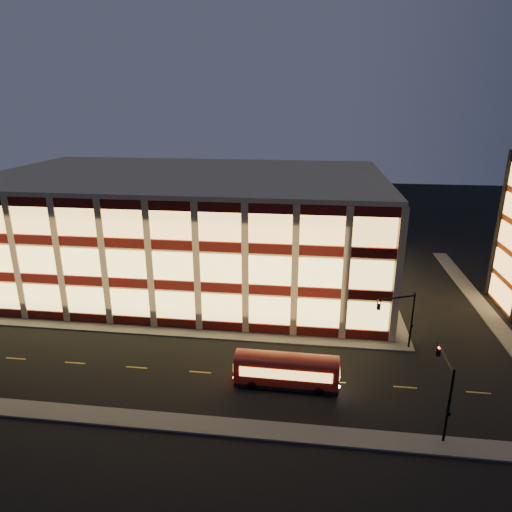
# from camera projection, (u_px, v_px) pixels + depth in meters

# --- Properties ---
(ground) EXTENTS (200.00, 200.00, 0.00)m
(ground) POSITION_uv_depth(u_px,v_px,m) (177.00, 337.00, 47.36)
(ground) COLOR black
(ground) RESTS_ON ground
(sidewalk_office_south) EXTENTS (54.00, 2.00, 0.15)m
(sidewalk_office_south) POSITION_uv_depth(u_px,v_px,m) (152.00, 330.00, 48.63)
(sidewalk_office_south) COLOR #514F4C
(sidewalk_office_south) RESTS_ON ground
(sidewalk_office_east) EXTENTS (2.00, 30.00, 0.15)m
(sidewalk_office_east) POSITION_uv_depth(u_px,v_px,m) (382.00, 286.00, 60.51)
(sidewalk_office_east) COLOR #514F4C
(sidewalk_office_east) RESTS_ON ground
(sidewalk_tower_west) EXTENTS (2.00, 30.00, 0.15)m
(sidewalk_tower_west) POSITION_uv_depth(u_px,v_px,m) (469.00, 290.00, 59.17)
(sidewalk_tower_west) COLOR #514F4C
(sidewalk_tower_west) RESTS_ON ground
(sidewalk_near) EXTENTS (100.00, 2.00, 0.15)m
(sidewalk_near) POSITION_uv_depth(u_px,v_px,m) (127.00, 418.00, 35.12)
(sidewalk_near) COLOR #514F4C
(sidewalk_near) RESTS_ON ground
(office_building) EXTENTS (50.45, 30.45, 14.50)m
(office_building) POSITION_uv_depth(u_px,v_px,m) (189.00, 227.00, 61.27)
(office_building) COLOR tan
(office_building) RESTS_ON ground
(traffic_signal_far) EXTENTS (3.79, 1.87, 6.00)m
(traffic_signal_far) POSITION_uv_depth(u_px,v_px,m) (400.00, 312.00, 43.56)
(traffic_signal_far) COLOR black
(traffic_signal_far) RESTS_ON ground
(traffic_signal_near) EXTENTS (0.32, 4.45, 6.00)m
(traffic_signal_near) POSITION_uv_depth(u_px,v_px,m) (445.00, 381.00, 32.82)
(traffic_signal_near) COLOR black
(traffic_signal_near) RESTS_ON ground
(trolley_bus) EXTENTS (8.85, 2.46, 2.98)m
(trolley_bus) POSITION_uv_depth(u_px,v_px,m) (286.00, 369.00, 38.81)
(trolley_bus) COLOR #971308
(trolley_bus) RESTS_ON ground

